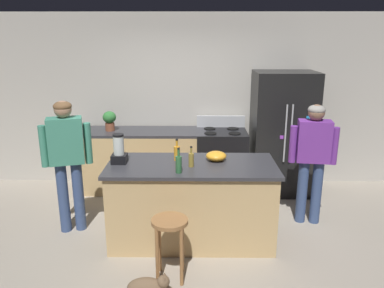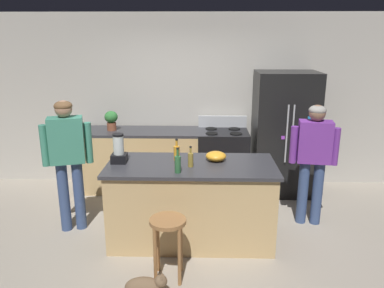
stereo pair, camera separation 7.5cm
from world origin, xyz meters
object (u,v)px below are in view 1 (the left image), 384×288
object	(u,v)px
kitchen_island	(192,202)
cat	(148,287)
stove_range	(221,160)
potted_plant	(110,120)
refrigerator	(282,133)
bottle_vinegar	(191,159)
blender_appliance	(119,151)
bottle_soda	(177,153)
person_by_sink_right	(313,153)
person_by_island_left	(67,154)
bar_stool	(170,233)
bottle_olive_oil	(179,164)
mixing_bowl	(216,156)

from	to	relation	value
kitchen_island	cat	xyz separation A→B (m)	(-0.40, -1.06, -0.37)
stove_range	potted_plant	world-z (taller)	potted_plant
refrigerator	bottle_vinegar	bearing A→B (deg)	-130.56
cat	refrigerator	bearing A→B (deg)	55.62
potted_plant	bottle_vinegar	world-z (taller)	potted_plant
kitchen_island	stove_range	world-z (taller)	stove_range
blender_appliance	refrigerator	bearing A→B (deg)	33.83
bottle_soda	person_by_sink_right	bearing A→B (deg)	11.05
person_by_island_left	cat	world-z (taller)	person_by_island_left
person_by_sink_right	cat	xyz separation A→B (m)	(-1.91, -1.52, -0.84)
bottle_vinegar	stove_range	bearing A→B (deg)	74.46
person_by_island_left	cat	bearing A→B (deg)	-49.46
bottle_vinegar	bottle_soda	bearing A→B (deg)	126.94
kitchen_island	person_by_sink_right	size ratio (longest dim) A/B	1.23
kitchen_island	person_by_island_left	bearing A→B (deg)	171.55
bottle_vinegar	bar_stool	bearing A→B (deg)	-106.76
person_by_sink_right	bottle_olive_oil	bearing A→B (deg)	-155.52
bottle_olive_oil	cat	bearing A→B (deg)	-108.56
person_by_island_left	bottle_olive_oil	world-z (taller)	person_by_island_left
kitchen_island	bottle_olive_oil	world-z (taller)	bottle_olive_oil
kitchen_island	mixing_bowl	bearing A→B (deg)	24.90
bottle_vinegar	mixing_bowl	xyz separation A→B (m)	(0.29, 0.22, -0.03)
person_by_island_left	bottle_olive_oil	xyz separation A→B (m)	(1.36, -0.51, 0.06)
cat	potted_plant	xyz separation A→B (m)	(-0.87, 2.61, 1.02)
blender_appliance	mixing_bowl	bearing A→B (deg)	4.89
kitchen_island	potted_plant	bearing A→B (deg)	129.23
refrigerator	bottle_olive_oil	world-z (taller)	refrigerator
potted_plant	bottle_vinegar	bearing A→B (deg)	-52.44
blender_appliance	bottle_soda	world-z (taller)	blender_appliance
person_by_island_left	bar_stool	distance (m)	1.69
kitchen_island	potted_plant	distance (m)	2.10
person_by_island_left	bottle_olive_oil	bearing A→B (deg)	-20.43
potted_plant	bottle_olive_oil	bearing A→B (deg)	-58.36
person_by_sink_right	cat	size ratio (longest dim) A/B	3.00
person_by_island_left	bar_stool	size ratio (longest dim) A/B	2.52
refrigerator	bottle_olive_oil	distance (m)	2.33
cat	potted_plant	distance (m)	2.93
blender_appliance	bottle_olive_oil	world-z (taller)	blender_appliance
refrigerator	cat	size ratio (longest dim) A/B	3.58
bottle_soda	mixing_bowl	distance (m)	0.46
cat	mixing_bowl	world-z (taller)	mixing_bowl
bar_stool	person_by_sink_right	bearing A→B (deg)	35.48
bottle_olive_oil	blender_appliance	bearing A→B (deg)	155.20
bottle_soda	bottle_olive_oil	world-z (taller)	bottle_olive_oil
person_by_island_left	blender_appliance	distance (m)	0.70
person_by_island_left	bottle_vinegar	size ratio (longest dim) A/B	6.95
stove_range	person_by_island_left	distance (m)	2.39
person_by_sink_right	blender_appliance	bearing A→B (deg)	-169.60
stove_range	bottle_vinegar	distance (m)	1.76
bottle_olive_oil	refrigerator	bearing A→B (deg)	50.11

